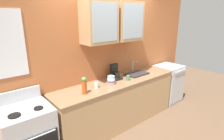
# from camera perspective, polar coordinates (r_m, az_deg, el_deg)

# --- Properties ---
(ground_plane) EXTENTS (10.00, 10.00, 0.00)m
(ground_plane) POSITION_cam_1_polar(r_m,az_deg,el_deg) (3.88, 1.85, -15.96)
(ground_plane) COLOR brown
(back_wall_unit) EXTENTS (4.81, 0.45, 2.90)m
(back_wall_unit) POSITION_cam_1_polar(r_m,az_deg,el_deg) (3.55, -1.49, 7.69)
(back_wall_unit) COLOR #B76638
(back_wall_unit) RESTS_ON ground_plane
(counter) EXTENTS (2.61, 0.62, 0.90)m
(counter) POSITION_cam_1_polar(r_m,az_deg,el_deg) (3.66, 1.91, -10.01)
(counter) COLOR tan
(counter) RESTS_ON ground_plane
(stove_range) EXTENTS (0.65, 0.64, 1.08)m
(stove_range) POSITION_cam_1_polar(r_m,az_deg,el_deg) (2.98, -24.27, -18.45)
(stove_range) COLOR silver
(stove_range) RESTS_ON ground_plane
(sink_faucet) EXTENTS (0.47, 0.30, 0.28)m
(sink_faucet) POSITION_cam_1_polar(r_m,az_deg,el_deg) (3.88, 7.61, -1.03)
(sink_faucet) COLOR #2D2D30
(sink_faucet) RESTS_ON counter
(bowl_stack) EXTENTS (0.16, 0.16, 0.15)m
(bowl_stack) POSITION_cam_1_polar(r_m,az_deg,el_deg) (3.30, -0.27, -3.20)
(bowl_stack) COLOR #D87F84
(bowl_stack) RESTS_ON counter
(vase) EXTENTS (0.08, 0.08, 0.28)m
(vase) POSITION_cam_1_polar(r_m,az_deg,el_deg) (2.92, -8.55, -4.75)
(vase) COLOR #BF4C19
(vase) RESTS_ON counter
(cup_near_sink) EXTENTS (0.10, 0.06, 0.09)m
(cup_near_sink) POSITION_cam_1_polar(r_m,az_deg,el_deg) (3.51, 4.96, -2.44)
(cup_near_sink) COLOR #4C7F59
(cup_near_sink) RESTS_ON counter
(cup_near_bowls) EXTENTS (0.11, 0.07, 0.10)m
(cup_near_bowls) POSITION_cam_1_polar(r_m,az_deg,el_deg) (3.16, -4.78, -4.68)
(cup_near_bowls) COLOR silver
(cup_near_bowls) RESTS_ON counter
(dishwasher) EXTENTS (0.59, 0.61, 0.90)m
(dishwasher) POSITION_cam_1_polar(r_m,az_deg,el_deg) (4.83, 16.79, -3.90)
(dishwasher) COLOR silver
(dishwasher) RESTS_ON ground_plane
(coffee_maker) EXTENTS (0.17, 0.20, 0.29)m
(coffee_maker) POSITION_cam_1_polar(r_m,az_deg,el_deg) (3.57, 1.05, -1.02)
(coffee_maker) COLOR black
(coffee_maker) RESTS_ON counter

